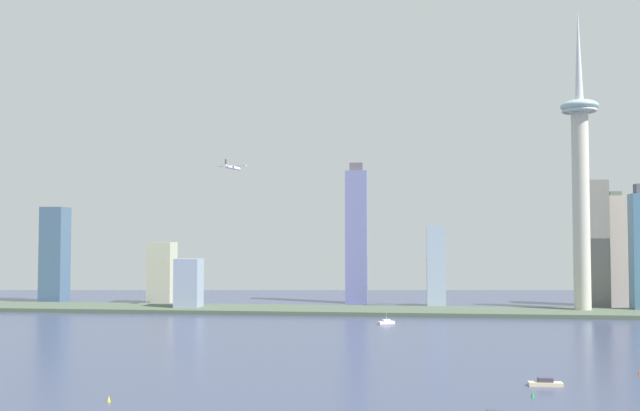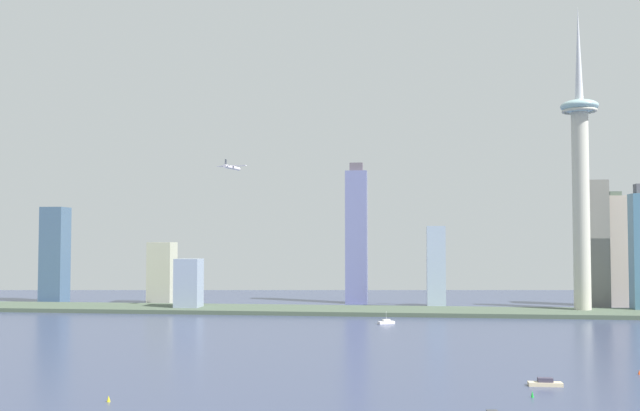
% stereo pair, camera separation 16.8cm
% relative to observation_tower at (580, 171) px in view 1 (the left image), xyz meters
% --- Properties ---
extents(waterfront_pier, '(798.92, 72.30, 3.84)m').
position_rel_observation_tower_xyz_m(waterfront_pier, '(-252.60, -14.76, -134.18)').
color(waterfront_pier, '#495846').
rests_on(waterfront_pier, ground).
extents(observation_tower, '(35.51, 35.51, 296.11)m').
position_rel_observation_tower_xyz_m(observation_tower, '(0.00, 0.00, 0.00)').
color(observation_tower, beige).
rests_on(observation_tower, ground).
extents(skyscraper_0, '(26.53, 26.04, 67.23)m').
position_rel_observation_tower_xyz_m(skyscraper_0, '(-432.73, 56.37, -102.49)').
color(skyscraper_0, '#AFB096').
rests_on(skyscraper_0, ground).
extents(skyscraper_1, '(19.64, 24.88, 120.81)m').
position_rel_observation_tower_xyz_m(skyscraper_1, '(52.60, 79.56, -77.17)').
color(skyscraper_1, '#BFB09E').
rests_on(skyscraper_1, ground).
extents(skyscraper_2, '(25.75, 25.25, 106.67)m').
position_rel_observation_tower_xyz_m(skyscraper_2, '(-558.67, 59.55, -82.77)').
color(skyscraper_2, '#425E78').
rests_on(skyscraper_2, ground).
extents(skyscraper_3, '(24.01, 23.69, 51.37)m').
position_rel_observation_tower_xyz_m(skyscraper_3, '(-379.48, -18.61, -110.41)').
color(skyscraper_3, '#909FB7').
rests_on(skyscraper_3, ground).
extents(skyscraper_5, '(25.60, 12.13, 130.51)m').
position_rel_observation_tower_xyz_m(skyscraper_5, '(23.60, 43.48, -70.85)').
color(skyscraper_5, gray).
rests_on(skyscraper_5, ground).
extents(skyscraper_6, '(18.48, 21.99, 83.93)m').
position_rel_observation_tower_xyz_m(skyscraper_6, '(-136.10, 30.71, -94.14)').
color(skyscraper_6, '#9FB2CB').
rests_on(skyscraper_6, ground).
extents(skyscraper_7, '(23.99, 16.68, 155.51)m').
position_rel_observation_tower_xyz_m(skyscraper_7, '(-220.72, 86.90, -61.18)').
color(skyscraper_7, '#7076AC').
rests_on(skyscraper_7, ground).
extents(boat_0, '(16.06, 5.30, 3.94)m').
position_rel_observation_tower_xyz_m(boat_0, '(-100.92, -350.87, -134.67)').
color(boat_0, beige).
rests_on(boat_0, ground).
extents(boat_4, '(14.65, 11.25, 10.36)m').
position_rel_observation_tower_xyz_m(boat_4, '(-183.27, -103.99, -134.65)').
color(boat_4, silver).
rests_on(boat_4, ground).
extents(channel_buoy_0, '(1.38, 1.38, 2.83)m').
position_rel_observation_tower_xyz_m(channel_buoy_0, '(-111.43, -376.92, -134.68)').
color(channel_buoy_0, green).
rests_on(channel_buoy_0, ground).
extents(channel_buoy_1, '(1.46, 1.46, 2.48)m').
position_rel_observation_tower_xyz_m(channel_buoy_1, '(-46.46, -314.68, -134.86)').
color(channel_buoy_1, '#E54C19').
rests_on(channel_buoy_1, ground).
extents(channel_buoy_2, '(1.59, 1.59, 2.63)m').
position_rel_observation_tower_xyz_m(channel_buoy_2, '(-295.63, -407.54, -134.79)').
color(channel_buoy_2, yellow).
rests_on(channel_buoy_2, ground).
extents(airplane, '(30.94, 32.49, 8.41)m').
position_rel_observation_tower_xyz_m(airplane, '(-335.39, -22.39, 4.96)').
color(airplane, silver).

